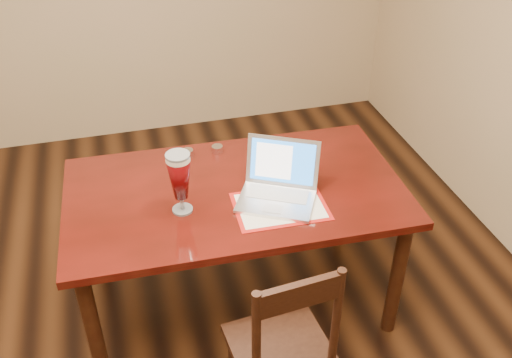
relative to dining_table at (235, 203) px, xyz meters
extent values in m
cube|color=#4C0E0A|center=(0.00, 0.01, 0.06)|extent=(1.72, 1.01, 0.04)
cylinder|color=black|center=(-0.77, -0.36, -0.33)|extent=(0.07, 0.07, 0.75)
cylinder|color=black|center=(0.75, -0.41, -0.33)|extent=(0.07, 0.07, 0.75)
cylinder|color=black|center=(-0.74, 0.42, -0.33)|extent=(0.07, 0.07, 0.75)
cylinder|color=black|center=(0.78, 0.37, -0.33)|extent=(0.07, 0.07, 0.75)
cube|color=#B51510|center=(0.18, -0.19, 0.08)|extent=(0.45, 0.33, 0.00)
cube|color=white|center=(0.18, -0.19, 0.09)|extent=(0.41, 0.29, 0.00)
cube|color=silver|center=(0.16, -0.16, 0.10)|extent=(0.44, 0.39, 0.02)
cube|color=silver|center=(0.19, -0.12, 0.10)|extent=(0.31, 0.24, 0.00)
cube|color=silver|center=(0.13, -0.22, 0.10)|extent=(0.11, 0.10, 0.00)
cube|color=silver|center=(0.24, -0.02, 0.22)|extent=(0.35, 0.23, 0.24)
cube|color=blue|center=(0.24, -0.03, 0.23)|extent=(0.31, 0.20, 0.20)
cube|color=white|center=(0.20, -0.01, 0.23)|extent=(0.18, 0.13, 0.17)
cylinder|color=silver|center=(-0.28, -0.10, 0.09)|extent=(0.10, 0.10, 0.01)
cylinder|color=silver|center=(-0.28, -0.10, 0.13)|extent=(0.02, 0.02, 0.07)
cylinder|color=silver|center=(-0.28, -0.10, 0.38)|extent=(0.11, 0.11, 0.02)
cylinder|color=silver|center=(-0.28, -0.10, 0.39)|extent=(0.11, 0.11, 0.01)
cylinder|color=silver|center=(-0.17, 0.37, 0.10)|extent=(0.06, 0.06, 0.04)
cylinder|color=silver|center=(-0.01, 0.37, 0.10)|extent=(0.06, 0.06, 0.04)
cube|color=black|center=(0.02, -0.71, -0.28)|extent=(0.45, 0.44, 0.04)
cylinder|color=black|center=(0.18, -0.54, -0.50)|extent=(0.04, 0.04, 0.41)
cylinder|color=black|center=(-0.13, -0.89, 0.01)|extent=(0.04, 0.04, 0.54)
cylinder|color=black|center=(0.21, -0.86, 0.01)|extent=(0.04, 0.04, 0.54)
cube|color=black|center=(0.04, -0.87, 0.21)|extent=(0.34, 0.06, 0.12)
camera|label=1|loc=(-0.50, -2.25, 1.76)|focal=40.00mm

